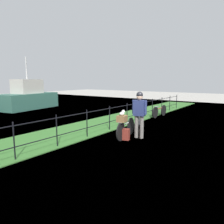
% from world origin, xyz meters
% --- Properties ---
extents(ground_plane, '(60.00, 60.00, 0.00)m').
position_xyz_m(ground_plane, '(0.00, 0.00, 0.00)').
color(ground_plane, '#B2ADA3').
extents(grass_strip, '(27.00, 2.40, 0.03)m').
position_xyz_m(grass_strip, '(0.00, 3.17, 0.01)').
color(grass_strip, '#38702D').
rests_on(grass_strip, ground).
extents(iron_fence, '(18.04, 0.04, 1.03)m').
position_xyz_m(iron_fence, '(0.00, 2.15, 0.59)').
color(iron_fence, black).
rests_on(iron_fence, ground).
extents(bicycle_main, '(1.62, 0.35, 0.65)m').
position_xyz_m(bicycle_main, '(0.11, 0.98, 0.34)').
color(bicycle_main, black).
rests_on(bicycle_main, ground).
extents(wooden_crate, '(0.38, 0.35, 0.22)m').
position_xyz_m(wooden_crate, '(-0.24, 0.92, 0.76)').
color(wooden_crate, brown).
rests_on(wooden_crate, bicycle_main).
extents(terrier_dog, '(0.32, 0.19, 0.18)m').
position_xyz_m(terrier_dog, '(-0.22, 0.92, 0.95)').
color(terrier_dog, silver).
rests_on(terrier_dog, wooden_crate).
extents(cyclist_person, '(0.33, 0.53, 1.68)m').
position_xyz_m(cyclist_person, '(0.36, 0.57, 1.00)').
color(cyclist_person, slate).
rests_on(cyclist_person, ground).
extents(backpack_on_paving, '(0.24, 0.31, 0.40)m').
position_xyz_m(backpack_on_paving, '(-0.16, 0.83, 0.20)').
color(backpack_on_paving, maroon).
rests_on(backpack_on_paving, ground).
extents(mooring_bollard, '(0.20, 0.20, 0.48)m').
position_xyz_m(mooring_bollard, '(2.46, 1.65, 0.24)').
color(mooring_bollard, '#38383D').
rests_on(mooring_bollard, ground).
extents(bicycle_parked, '(1.72, 0.18, 0.64)m').
position_xyz_m(bicycle_parked, '(4.95, 1.75, 0.34)').
color(bicycle_parked, black).
rests_on(bicycle_parked, ground).
extents(moored_boat_mid, '(4.60, 2.61, 3.75)m').
position_xyz_m(moored_boat_mid, '(2.68, 11.08, 0.80)').
color(moored_boat_mid, '#336656').
rests_on(moored_boat_mid, ground).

